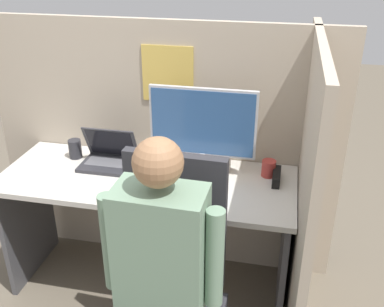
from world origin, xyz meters
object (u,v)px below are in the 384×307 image
at_px(carrot_toy, 128,195).
at_px(pen_cup, 75,149).
at_px(laptop, 109,158).
at_px(person, 158,281).
at_px(paper_box, 202,167).
at_px(stapler, 276,177).
at_px(coffee_mug, 269,168).
at_px(office_chair, 170,287).
at_px(monitor, 203,126).

distance_m(carrot_toy, pen_cup, 0.59).
relative_size(laptop, person, 0.23).
distance_m(laptop, pen_cup, 0.24).
bearing_deg(laptop, person, -58.58).
distance_m(paper_box, carrot_toy, 0.46).
xyz_separation_m(stapler, coffee_mug, (-0.05, 0.05, 0.02)).
distance_m(laptop, coffee_mug, 0.89).
distance_m(carrot_toy, office_chair, 0.53).
relative_size(monitor, pen_cup, 5.13).
height_order(office_chair, pen_cup, office_chair).
bearing_deg(pen_cup, paper_box, -2.40).
bearing_deg(office_chair, carrot_toy, 128.94).
bearing_deg(carrot_toy, person, -60.61).
height_order(laptop, stapler, laptop).
height_order(paper_box, carrot_toy, paper_box).
xyz_separation_m(paper_box, laptop, (-0.53, -0.02, 0.01)).
bearing_deg(person, monitor, 90.37).
bearing_deg(paper_box, laptop, -178.06).
xyz_separation_m(monitor, carrot_toy, (-0.31, -0.34, -0.26)).
xyz_separation_m(office_chair, coffee_mug, (0.36, 0.77, 0.22)).
xyz_separation_m(coffee_mug, pen_cup, (-1.12, -0.01, 0.01)).
bearing_deg(stapler, coffee_mug, 129.95).
bearing_deg(pen_cup, carrot_toy, -39.38).
height_order(monitor, office_chair, monitor).
bearing_deg(office_chair, monitor, 90.03).
xyz_separation_m(paper_box, person, (0.01, -0.90, -0.02)).
bearing_deg(monitor, pen_cup, 177.80).
xyz_separation_m(paper_box, stapler, (0.40, -0.01, -0.01)).
bearing_deg(person, office_chair, 91.78).
bearing_deg(carrot_toy, monitor, 47.98).
bearing_deg(coffee_mug, paper_box, -173.28).
relative_size(office_chair, person, 0.86).
distance_m(stapler, office_chair, 0.84).
relative_size(stapler, office_chair, 0.15).
relative_size(person, pen_cup, 11.93).
xyz_separation_m(monitor, coffee_mug, (0.36, 0.04, -0.23)).
height_order(person, pen_cup, person).
bearing_deg(monitor, stapler, -2.15).
relative_size(paper_box, pen_cup, 2.62).
height_order(carrot_toy, pen_cup, pen_cup).
relative_size(monitor, stapler, 3.43).
distance_m(stapler, carrot_toy, 0.79).
bearing_deg(coffee_mug, monitor, -173.72).
height_order(stapler, person, person).
height_order(laptop, person, person).
bearing_deg(paper_box, stapler, -1.76).
xyz_separation_m(stapler, carrot_toy, (-0.71, -0.33, -0.01)).
xyz_separation_m(paper_box, pen_cup, (-0.76, 0.03, 0.02)).
bearing_deg(coffee_mug, office_chair, -115.06).
bearing_deg(pen_cup, coffee_mug, 0.52).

